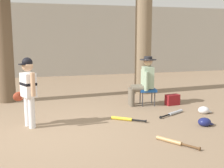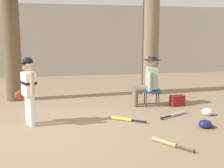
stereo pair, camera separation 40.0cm
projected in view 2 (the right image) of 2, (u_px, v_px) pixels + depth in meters
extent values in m
plane|color=#897056|center=(44.00, 133.00, 4.97)|extent=(60.00, 60.00, 0.00)
cube|color=#ADA89E|center=(49.00, 41.00, 11.87)|extent=(18.00, 0.36, 2.98)
cone|color=brown|center=(15.00, 100.00, 7.54)|extent=(0.70, 0.70, 0.26)
cone|color=#7F6B51|center=(149.00, 93.00, 8.43)|extent=(0.70, 0.70, 0.29)
cylinder|color=white|center=(32.00, 111.00, 5.30)|extent=(0.12, 0.12, 0.58)
cylinder|color=white|center=(28.00, 109.00, 5.44)|extent=(0.12, 0.12, 0.58)
cube|color=white|center=(29.00, 84.00, 5.28)|extent=(0.31, 0.36, 0.44)
cube|color=black|center=(29.00, 83.00, 5.28)|extent=(0.32, 0.37, 0.05)
sphere|color=tan|center=(28.00, 65.00, 5.22)|extent=(0.20, 0.20, 0.20)
sphere|color=black|center=(28.00, 62.00, 5.21)|extent=(0.19, 0.19, 0.19)
cube|color=black|center=(23.00, 64.00, 5.17)|extent=(0.15, 0.17, 0.02)
cylinder|color=tan|center=(32.00, 84.00, 5.07)|extent=(0.11, 0.11, 0.42)
cylinder|color=tan|center=(23.00, 87.00, 5.44)|extent=(0.11, 0.11, 0.40)
ellipsoid|color=#933823|center=(20.00, 95.00, 5.45)|extent=(0.25, 0.20, 0.18)
cube|color=#194C9E|center=(152.00, 90.00, 6.85)|extent=(0.46, 0.46, 0.06)
cylinder|color=#333338|center=(146.00, 99.00, 6.74)|extent=(0.02, 0.02, 0.38)
cylinder|color=#333338|center=(144.00, 97.00, 7.03)|extent=(0.02, 0.02, 0.38)
cylinder|color=#333338|center=(159.00, 99.00, 6.74)|extent=(0.02, 0.02, 0.38)
cylinder|color=#333338|center=(156.00, 97.00, 7.04)|extent=(0.02, 0.02, 0.38)
cylinder|color=#6B6051|center=(136.00, 98.00, 6.78)|extent=(0.13, 0.13, 0.43)
cylinder|color=#6B6051|center=(135.00, 96.00, 6.97)|extent=(0.13, 0.13, 0.43)
cylinder|color=#6B6051|center=(144.00, 89.00, 6.74)|extent=(0.42, 0.22, 0.15)
cylinder|color=#6B6051|center=(143.00, 88.00, 6.94)|extent=(0.42, 0.22, 0.15)
cube|color=#99B293|center=(152.00, 78.00, 6.80)|extent=(0.30, 0.40, 0.52)
cylinder|color=#99B293|center=(150.00, 82.00, 6.59)|extent=(0.10, 0.10, 0.46)
cylinder|color=#99B293|center=(147.00, 79.00, 7.03)|extent=(0.10, 0.10, 0.46)
sphere|color=tan|center=(152.00, 61.00, 6.73)|extent=(0.22, 0.22, 0.22)
cylinder|color=#232328|center=(152.00, 60.00, 6.73)|extent=(0.40, 0.40, 0.02)
cylinder|color=#232328|center=(152.00, 58.00, 6.72)|extent=(0.20, 0.20, 0.09)
cube|color=maroon|center=(177.00, 101.00, 6.86)|extent=(0.36, 0.22, 0.26)
cylinder|color=#B7BCC6|center=(178.00, 114.00, 6.08)|extent=(0.44, 0.28, 0.07)
cylinder|color=black|center=(166.00, 117.00, 5.83)|extent=(0.29, 0.18, 0.03)
cylinder|color=black|center=(161.00, 118.00, 5.74)|extent=(0.04, 0.06, 0.06)
cylinder|color=yellow|center=(122.00, 119.00, 5.70)|extent=(0.39, 0.31, 0.07)
cylinder|color=black|center=(139.00, 121.00, 5.56)|extent=(0.25, 0.20, 0.03)
cylinder|color=black|center=(146.00, 122.00, 5.50)|extent=(0.05, 0.06, 0.06)
cylinder|color=tan|center=(164.00, 142.00, 4.46)|extent=(0.30, 0.41, 0.07)
cylinder|color=brown|center=(185.00, 148.00, 4.20)|extent=(0.19, 0.26, 0.03)
cylinder|color=brown|center=(194.00, 151.00, 4.10)|extent=(0.06, 0.04, 0.06)
ellipsoid|color=silver|center=(207.00, 112.00, 6.07)|extent=(0.24, 0.22, 0.17)
cube|color=silver|center=(212.00, 113.00, 6.10)|extent=(0.10, 0.12, 0.02)
ellipsoid|color=navy|center=(205.00, 124.00, 5.23)|extent=(0.25, 0.23, 0.17)
cube|color=navy|center=(211.00, 126.00, 5.26)|extent=(0.10, 0.12, 0.02)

